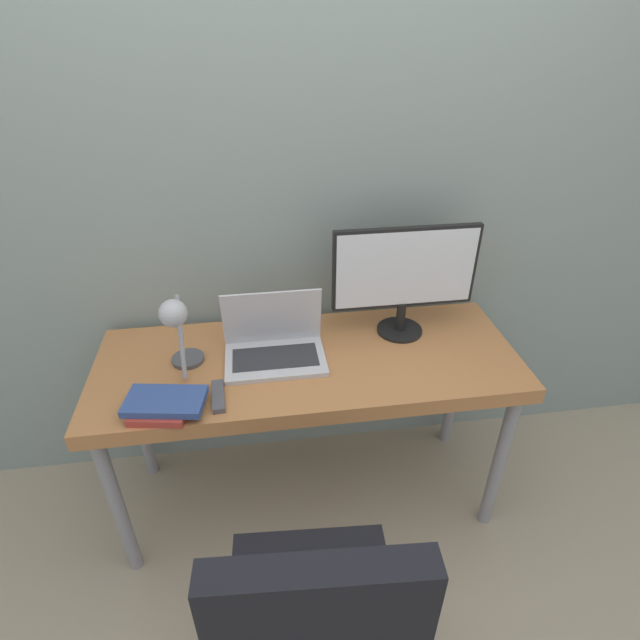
{
  "coord_description": "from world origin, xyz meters",
  "views": [
    {
      "loc": [
        -0.17,
        -1.18,
        1.87
      ],
      "look_at": [
        0.04,
        0.27,
        0.94
      ],
      "focal_mm": 28.0,
      "sensor_mm": 36.0,
      "label": 1
    }
  ],
  "objects_px": {
    "laptop": "(274,345)",
    "desk_lamp": "(177,326)",
    "book_stack": "(164,403)",
    "game_controller": "(155,406)",
    "office_chair": "(315,634)",
    "monitor": "(405,274)"
  },
  "relations": [
    {
      "from": "office_chair",
      "to": "desk_lamp",
      "type": "bearing_deg",
      "value": 113.17
    },
    {
      "from": "desk_lamp",
      "to": "game_controller",
      "type": "relative_size",
      "value": 2.4
    },
    {
      "from": "desk_lamp",
      "to": "monitor",
      "type": "bearing_deg",
      "value": 12.06
    },
    {
      "from": "desk_lamp",
      "to": "book_stack",
      "type": "height_order",
      "value": "desk_lamp"
    },
    {
      "from": "laptop",
      "to": "book_stack",
      "type": "xyz_separation_m",
      "value": [
        -0.37,
        -0.24,
        -0.03
      ]
    },
    {
      "from": "game_controller",
      "to": "office_chair",
      "type": "bearing_deg",
      "value": -56.35
    },
    {
      "from": "office_chair",
      "to": "game_controller",
      "type": "relative_size",
      "value": 7.71
    },
    {
      "from": "desk_lamp",
      "to": "book_stack",
      "type": "relative_size",
      "value": 1.2
    },
    {
      "from": "book_stack",
      "to": "game_controller",
      "type": "height_order",
      "value": "book_stack"
    },
    {
      "from": "laptop",
      "to": "office_chair",
      "type": "relative_size",
      "value": 0.35
    },
    {
      "from": "book_stack",
      "to": "laptop",
      "type": "bearing_deg",
      "value": 32.62
    },
    {
      "from": "laptop",
      "to": "monitor",
      "type": "bearing_deg",
      "value": 11.34
    },
    {
      "from": "desk_lamp",
      "to": "game_controller",
      "type": "xyz_separation_m",
      "value": [
        -0.08,
        -0.17,
        -0.19
      ]
    },
    {
      "from": "game_controller",
      "to": "desk_lamp",
      "type": "bearing_deg",
      "value": 63.6
    },
    {
      "from": "laptop",
      "to": "book_stack",
      "type": "relative_size",
      "value": 1.35
    },
    {
      "from": "monitor",
      "to": "book_stack",
      "type": "bearing_deg",
      "value": -158.85
    },
    {
      "from": "book_stack",
      "to": "desk_lamp",
      "type": "bearing_deg",
      "value": 71.39
    },
    {
      "from": "desk_lamp",
      "to": "book_stack",
      "type": "xyz_separation_m",
      "value": [
        -0.06,
        -0.16,
        -0.19
      ]
    },
    {
      "from": "book_stack",
      "to": "game_controller",
      "type": "relative_size",
      "value": 1.99
    },
    {
      "from": "office_chair",
      "to": "book_stack",
      "type": "height_order",
      "value": "office_chair"
    },
    {
      "from": "laptop",
      "to": "desk_lamp",
      "type": "bearing_deg",
      "value": -166.8
    },
    {
      "from": "office_chair",
      "to": "game_controller",
      "type": "xyz_separation_m",
      "value": [
        -0.43,
        0.65,
        0.23
      ]
    }
  ]
}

